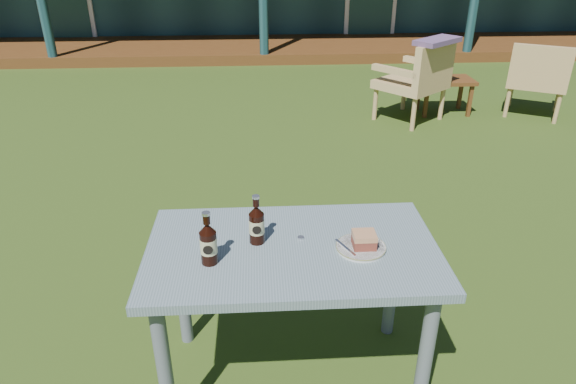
{
  "coord_description": "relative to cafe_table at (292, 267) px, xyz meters",
  "views": [
    {
      "loc": [
        -0.13,
        -3.37,
        1.88
      ],
      "look_at": [
        0.0,
        -1.3,
        0.82
      ],
      "focal_mm": 32.0,
      "sensor_mm": 36.0,
      "label": 1
    }
  ],
  "objects": [
    {
      "name": "cafe_table",
      "position": [
        0.0,
        0.0,
        0.0
      ],
      "size": [
        1.2,
        0.7,
        0.72
      ],
      "color": "slate",
      "rests_on": "ground"
    },
    {
      "name": "cake_slice",
      "position": [
        0.29,
        -0.04,
        0.15
      ],
      "size": [
        0.09,
        0.09,
        0.06
      ],
      "color": "brown",
      "rests_on": "plate"
    },
    {
      "name": "fork",
      "position": [
        0.21,
        -0.04,
        0.12
      ],
      "size": [
        0.07,
        0.13,
        0.0
      ],
      "primitive_type": "cube",
      "rotation": [
        0.0,
        0.0,
        0.45
      ],
      "color": "silver",
      "rests_on": "plate"
    },
    {
      "name": "armchair_right",
      "position": [
        2.97,
        3.65,
        -0.16
      ],
      "size": [
        0.8,
        0.79,
        0.81
      ],
      "color": "tan",
      "rests_on": "ground"
    },
    {
      "name": "cola_bottle_near",
      "position": [
        -0.14,
        0.05,
        0.19
      ],
      "size": [
        0.06,
        0.07,
        0.22
      ],
      "color": "black",
      "rests_on": "cafe_table"
    },
    {
      "name": "ground",
      "position": [
        0.0,
        1.6,
        -0.62
      ],
      "size": [
        80.0,
        80.0,
        0.0
      ],
      "primitive_type": "plane",
      "color": "#334916"
    },
    {
      "name": "armchair_left",
      "position": [
        1.59,
        3.56,
        -0.13
      ],
      "size": [
        0.88,
        0.87,
        0.87
      ],
      "color": "tan",
      "rests_on": "ground"
    },
    {
      "name": "floral_throw",
      "position": [
        1.7,
        3.43,
        0.27
      ],
      "size": [
        0.58,
        0.54,
        0.05
      ],
      "primitive_type": "cube",
      "rotation": [
        0.0,
        0.0,
        3.84
      ],
      "color": "#5E456C",
      "rests_on": "armchair_left"
    },
    {
      "name": "side_table",
      "position": [
        2.0,
        3.83,
        -0.28
      ],
      "size": [
        0.6,
        0.4,
        0.4
      ],
      "color": "#542F14",
      "rests_on": "ground"
    },
    {
      "name": "plate",
      "position": [
        0.28,
        -0.03,
        0.11
      ],
      "size": [
        0.2,
        0.2,
        0.01
      ],
      "color": "silver",
      "rests_on": "cafe_table"
    },
    {
      "name": "bottle_cap",
      "position": [
        0.04,
        0.06,
        0.11
      ],
      "size": [
        0.03,
        0.03,
        0.01
      ],
      "primitive_type": "cylinder",
      "color": "silver",
      "rests_on": "cafe_table"
    },
    {
      "name": "cola_bottle_far",
      "position": [
        -0.33,
        -0.09,
        0.19
      ],
      "size": [
        0.07,
        0.07,
        0.22
      ],
      "color": "black",
      "rests_on": "cafe_table"
    }
  ]
}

